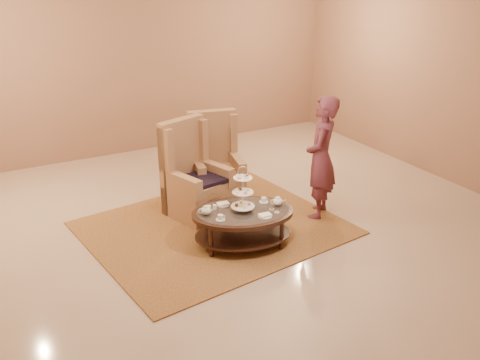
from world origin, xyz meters
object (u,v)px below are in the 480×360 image
tea_table (243,217)px  armchair_right (216,171)px  armchair_left (193,183)px  person (321,158)px

tea_table → armchair_right: bearing=93.8°
armchair_left → person: 1.85m
armchair_right → person: (1.04, -1.23, 0.43)m
armchair_right → tea_table: bearing=-90.0°
armchair_right → person: bearing=-37.0°
armchair_left → person: (1.55, -0.92, 0.41)m
armchair_left → armchair_right: 0.60m
tea_table → person: 1.48m
armchair_right → person: person is taller
armchair_left → person: person is taller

